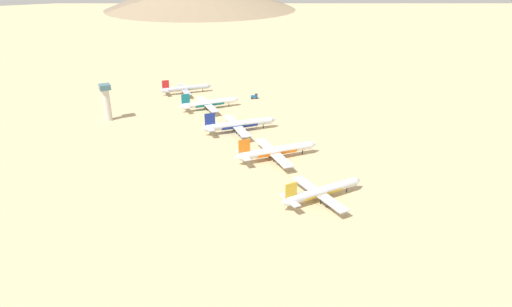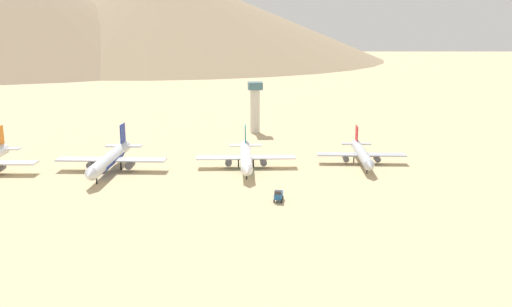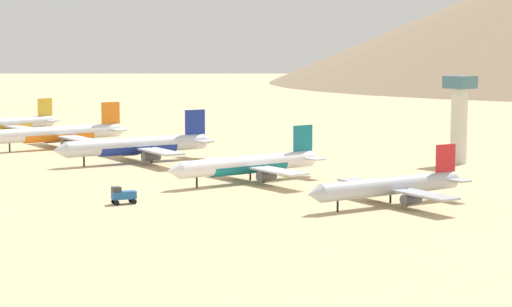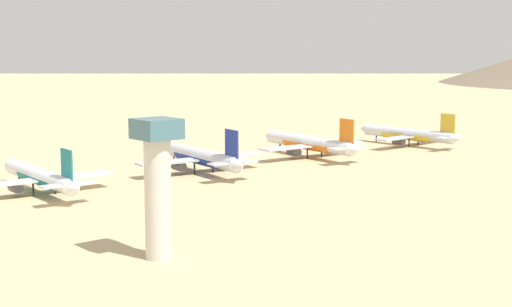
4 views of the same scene
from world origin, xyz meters
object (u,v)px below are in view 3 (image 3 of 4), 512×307
at_px(parked_jet_4, 391,186).
at_px(parked_jet_2, 139,146).
at_px(parked_jet_0, 4,124).
at_px(control_tower, 459,114).
at_px(parked_jet_1, 59,134).
at_px(service_truck, 123,195).
at_px(parked_jet_3, 249,165).

bearing_deg(parked_jet_4, parked_jet_2, -88.30).
height_order(parked_jet_0, control_tower, control_tower).
bearing_deg(parked_jet_1, control_tower, 123.56).
relative_size(parked_jet_2, service_truck, 9.12).
xyz_separation_m(parked_jet_4, service_truck, (44.00, -38.53, -2.12)).
height_order(parked_jet_4, service_truck, parked_jet_4).
bearing_deg(control_tower, parked_jet_3, -7.71).
relative_size(parked_jet_4, control_tower, 1.70).
relative_size(parked_jet_0, parked_jet_2, 0.91).
relative_size(parked_jet_3, parked_jet_4, 1.09).
height_order(parked_jet_1, service_truck, parked_jet_1).
bearing_deg(service_truck, parked_jet_3, -170.01).
distance_m(parked_jet_3, parked_jet_4, 45.90).
bearing_deg(parked_jet_1, service_truck, 69.05).
bearing_deg(parked_jet_2, parked_jet_4, 91.70).
bearing_deg(service_truck, parked_jet_4, 138.79).
relative_size(parked_jet_0, control_tower, 1.83).
height_order(parked_jet_4, control_tower, control_tower).
relative_size(parked_jet_1, control_tower, 2.00).
bearing_deg(parked_jet_4, parked_jet_3, -86.86).
distance_m(parked_jet_1, parked_jet_2, 47.11).
xyz_separation_m(parked_jet_4, control_tower, (-67.71, -36.33, 10.13)).
xyz_separation_m(parked_jet_0, parked_jet_3, (2.21, 147.17, 0.05)).
relative_size(parked_jet_1, service_truck, 9.08).
bearing_deg(parked_jet_1, parked_jet_3, 90.67).
distance_m(parked_jet_0, control_tower, 171.09).
xyz_separation_m(parked_jet_2, service_truck, (41.13, 58.27, -2.82)).
distance_m(parked_jet_0, parked_jet_4, 193.01).
distance_m(parked_jet_1, service_truck, 112.87).
height_order(parked_jet_2, parked_jet_3, parked_jet_2).
bearing_deg(parked_jet_0, parked_jet_4, 90.09).
distance_m(service_truck, control_tower, 112.40).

